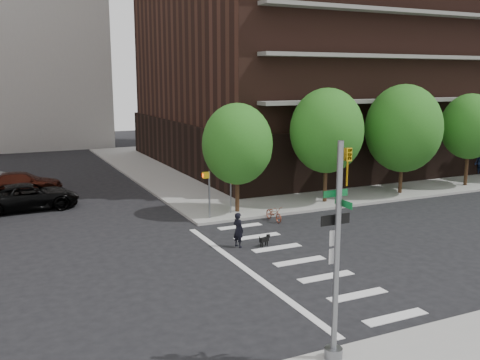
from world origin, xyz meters
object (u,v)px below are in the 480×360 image
(parked_car_black, at_px, (29,197))
(scooter, at_px, (274,213))
(traffic_signal, at_px, (337,270))
(pedestrian_far, at_px, (480,163))
(parked_car_maroon, at_px, (23,183))
(parked_car_silver, at_px, (0,183))
(dog_walker, at_px, (238,230))

(parked_car_black, distance_m, scooter, 14.58)
(traffic_signal, xyz_separation_m, parked_car_black, (-6.28, 22.14, -1.91))
(parked_car_black, relative_size, pedestrian_far, 3.04)
(parked_car_maroon, xyz_separation_m, parked_car_silver, (-1.38, 0.79, -0.01))
(dog_walker, distance_m, pedestrian_far, 26.04)
(traffic_signal, bearing_deg, scooter, 67.70)
(traffic_signal, xyz_separation_m, parked_car_maroon, (-6.35, 27.09, -1.96))
(scooter, bearing_deg, parked_car_maroon, 129.74)
(parked_car_silver, relative_size, dog_walker, 2.71)
(parked_car_silver, height_order, dog_walker, dog_walker)
(parked_car_maroon, height_order, parked_car_silver, parked_car_maroon)
(parked_car_silver, bearing_deg, pedestrian_far, -110.26)
(traffic_signal, xyz_separation_m, parked_car_silver, (-7.73, 27.88, -1.97))
(dog_walker, bearing_deg, parked_car_maroon, 7.76)
(parked_car_black, distance_m, dog_walker, 14.31)
(parked_car_maroon, bearing_deg, traffic_signal, -161.94)
(traffic_signal, bearing_deg, parked_car_black, 105.83)
(parked_car_maroon, xyz_separation_m, pedestrian_far, (33.04, -8.60, 0.34))
(parked_car_silver, relative_size, scooter, 2.83)
(parked_car_black, xyz_separation_m, parked_car_maroon, (-0.07, 4.95, -0.05))
(parked_car_black, relative_size, dog_walker, 3.45)
(scooter, bearing_deg, parked_car_silver, 131.22)
(traffic_signal, distance_m, dog_walker, 10.76)
(traffic_signal, xyz_separation_m, dog_walker, (1.94, 10.42, -1.88))
(parked_car_maroon, relative_size, pedestrian_far, 2.73)
(scooter, bearing_deg, traffic_signal, -114.50)
(traffic_signal, bearing_deg, dog_walker, 79.47)
(traffic_signal, relative_size, pedestrian_far, 3.23)
(parked_car_silver, bearing_deg, parked_car_maroon, -124.67)
(parked_car_black, bearing_deg, pedestrian_far, -98.55)
(parked_car_black, distance_m, parked_car_silver, 5.92)
(traffic_signal, distance_m, parked_car_silver, 29.00)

